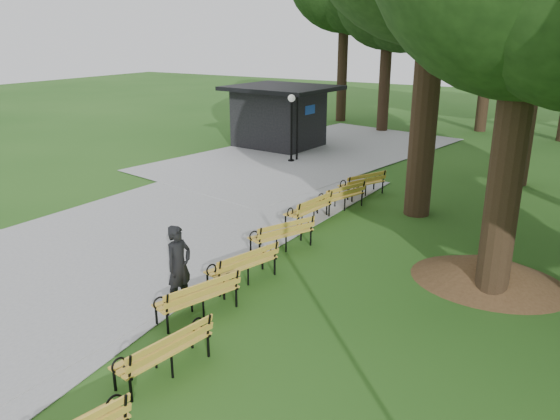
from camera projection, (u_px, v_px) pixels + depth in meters
The scene contains 13 objects.
ground at pixel (208, 293), 12.15m from camera, with size 100.00×100.00×0.00m, color #225017.
path at pixel (165, 222), 16.54m from camera, with size 12.00×38.00×0.06m, color #949497.
person at pixel (179, 266), 11.39m from camera, with size 0.65×0.42×1.78m, color black.
kiosk at pixel (279, 116), 27.08m from camera, with size 4.82×4.19×3.02m, color black, non-canonical shape.
lamp_post at pixel (291, 114), 23.59m from camera, with size 0.32×0.32×2.96m.
dirt_mound at pixel (490, 268), 12.60m from camera, with size 2.98×2.98×0.69m, color #47301C.
bench_1 at pixel (163, 350), 9.20m from camera, with size 1.90×0.64×0.88m, color gold, non-canonical shape.
bench_2 at pixel (197, 296), 11.07m from camera, with size 1.90×0.64×0.88m, color gold, non-canonical shape.
bench_3 at pixel (242, 265), 12.55m from camera, with size 1.90×0.64×0.88m, color gold, non-canonical shape.
bench_4 at pixel (281, 234), 14.45m from camera, with size 1.90×0.64×0.88m, color gold, non-canonical shape.
bench_5 at pixel (308, 209), 16.46m from camera, with size 1.90×0.64×0.88m, color gold, non-canonical shape.
bench_6 at pixel (340, 196), 17.73m from camera, with size 1.90×0.64×0.88m, color gold, non-canonical shape.
bench_7 at pixel (362, 184), 19.20m from camera, with size 1.90×0.64×0.88m, color gold, non-canonical shape.
Camera 1 is at (7.04, -8.55, 5.56)m, focal length 35.06 mm.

